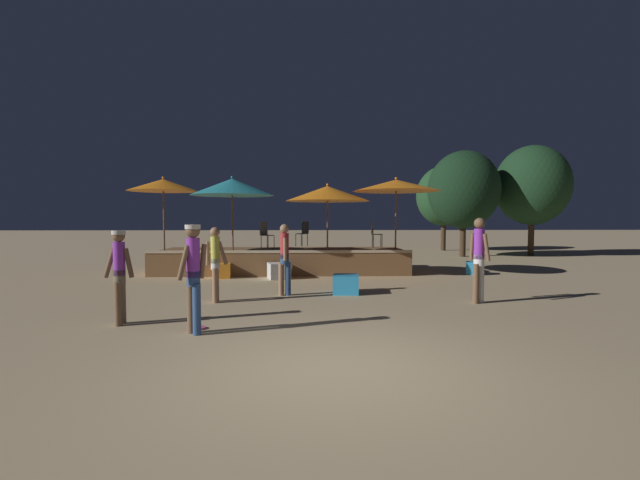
# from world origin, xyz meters

# --- Properties ---
(ground_plane) EXTENTS (120.00, 120.00, 0.00)m
(ground_plane) POSITION_xyz_m (0.00, 0.00, 0.00)
(ground_plane) COLOR tan
(wooden_deck) EXTENTS (8.39, 2.80, 0.83)m
(wooden_deck) POSITION_xyz_m (-1.18, 9.65, 0.38)
(wooden_deck) COLOR brown
(wooden_deck) RESTS_ON ground
(patio_umbrella_0) EXTENTS (2.65, 2.65, 2.94)m
(patio_umbrella_0) POSITION_xyz_m (0.32, 8.35, 2.62)
(patio_umbrella_0) COLOR brown
(patio_umbrella_0) RESTS_ON ground
(patio_umbrella_1) EXTENTS (2.61, 2.61, 3.17)m
(patio_umbrella_1) POSITION_xyz_m (-2.68, 8.44, 2.82)
(patio_umbrella_1) COLOR brown
(patio_umbrella_1) RESTS_ON ground
(patio_umbrella_2) EXTENTS (2.78, 2.78, 3.16)m
(patio_umbrella_2) POSITION_xyz_m (2.53, 8.51, 2.89)
(patio_umbrella_2) COLOR brown
(patio_umbrella_2) RESTS_ON ground
(patio_umbrella_3) EXTENTS (2.21, 2.21, 3.17)m
(patio_umbrella_3) POSITION_xyz_m (-4.90, 8.65, 2.89)
(patio_umbrella_3) COLOR brown
(patio_umbrella_3) RESTS_ON ground
(cube_seat_0) EXTENTS (0.68, 0.68, 0.46)m
(cube_seat_0) POSITION_xyz_m (0.62, 5.21, 0.23)
(cube_seat_0) COLOR #2D9EDB
(cube_seat_0) RESTS_ON ground
(cube_seat_1) EXTENTS (0.59, 0.59, 0.41)m
(cube_seat_1) POSITION_xyz_m (5.12, 8.61, 0.21)
(cube_seat_1) COLOR #2D9EDB
(cube_seat_1) RESTS_ON ground
(cube_seat_2) EXTENTS (0.76, 0.76, 0.48)m
(cube_seat_2) POSITION_xyz_m (-1.19, 7.83, 0.24)
(cube_seat_2) COLOR white
(cube_seat_2) RESTS_ON ground
(cube_seat_3) EXTENTS (0.55, 0.55, 0.44)m
(cube_seat_3) POSITION_xyz_m (-2.94, 8.05, 0.22)
(cube_seat_3) COLOR orange
(cube_seat_3) RESTS_ON ground
(person_0) EXTENTS (0.29, 0.47, 1.71)m
(person_0) POSITION_xyz_m (-0.87, 5.01, 0.92)
(person_0) COLOR #997051
(person_0) RESTS_ON ground
(person_1) EXTENTS (0.52, 0.29, 1.64)m
(person_1) POSITION_xyz_m (-3.58, 2.29, 0.91)
(person_1) COLOR #72664C
(person_1) RESTS_ON ground
(person_2) EXTENTS (0.34, 0.47, 1.85)m
(person_2) POSITION_xyz_m (3.39, 3.95, 1.03)
(person_2) COLOR brown
(person_2) RESTS_ON ground
(person_3) EXTENTS (0.48, 0.29, 1.65)m
(person_3) POSITION_xyz_m (-2.35, 4.24, 0.88)
(person_3) COLOR #997051
(person_3) RESTS_ON ground
(person_4) EXTENTS (0.43, 0.43, 1.75)m
(person_4) POSITION_xyz_m (-2.15, 1.65, 0.99)
(person_4) COLOR brown
(person_4) RESTS_ON ground
(bistro_chair_0) EXTENTS (0.48, 0.48, 0.90)m
(bistro_chair_0) POSITION_xyz_m (-0.45, 10.26, 1.37)
(bistro_chair_0) COLOR #2D3338
(bistro_chair_0) RESTS_ON wooden_deck
(bistro_chair_1) EXTENTS (0.48, 0.48, 0.90)m
(bistro_chair_1) POSITION_xyz_m (-1.70, 8.99, 1.37)
(bistro_chair_1) COLOR #47474C
(bistro_chair_1) RESTS_ON wooden_deck
(bistro_chair_2) EXTENTS (0.40, 0.40, 0.90)m
(bistro_chair_2) POSITION_xyz_m (2.03, 9.66, 1.37)
(bistro_chair_2) COLOR #47474C
(bistro_chair_2) RESTS_ON wooden_deck
(frisbee_disc) EXTENTS (0.23, 0.23, 0.03)m
(frisbee_disc) POSITION_xyz_m (-2.15, 1.96, 0.02)
(frisbee_disc) COLOR #E54C99
(frisbee_disc) RESTS_ON ground
(background_tree_0) EXTENTS (3.35, 3.35, 5.04)m
(background_tree_0) POSITION_xyz_m (7.14, 15.03, 3.19)
(background_tree_0) COLOR #3D2B1C
(background_tree_0) RESTS_ON ground
(background_tree_1) EXTENTS (3.09, 3.09, 4.81)m
(background_tree_1) POSITION_xyz_m (7.47, 18.96, 3.10)
(background_tree_1) COLOR #3D2B1C
(background_tree_1) RESTS_ON ground
(background_tree_2) EXTENTS (3.53, 3.53, 5.40)m
(background_tree_2) POSITION_xyz_m (10.74, 15.55, 3.45)
(background_tree_2) COLOR #3D2B1C
(background_tree_2) RESTS_ON ground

